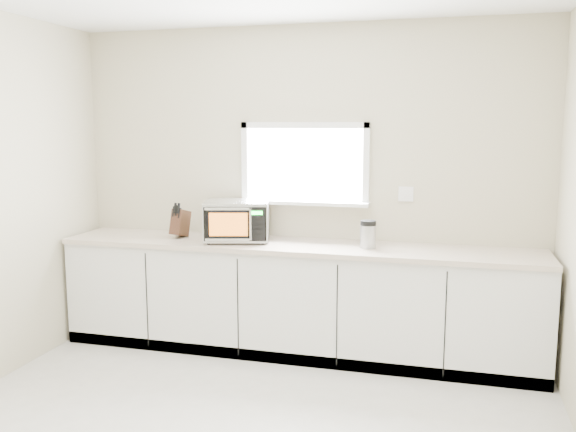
% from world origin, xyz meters
% --- Properties ---
extents(back_wall, '(4.00, 0.17, 2.70)m').
position_xyz_m(back_wall, '(0.00, 2.00, 1.36)').
color(back_wall, '#C0B799').
rests_on(back_wall, ground).
extents(cabinets, '(3.92, 0.60, 0.88)m').
position_xyz_m(cabinets, '(0.00, 1.70, 0.44)').
color(cabinets, silver).
rests_on(cabinets, ground).
extents(countertop, '(3.92, 0.64, 0.04)m').
position_xyz_m(countertop, '(0.00, 1.69, 0.90)').
color(countertop, beige).
rests_on(countertop, cabinets).
extents(microwave, '(0.61, 0.53, 0.34)m').
position_xyz_m(microwave, '(-0.50, 1.69, 1.10)').
color(microwave, black).
rests_on(microwave, countertop).
extents(knife_block, '(0.13, 0.22, 0.30)m').
position_xyz_m(knife_block, '(-1.03, 1.72, 1.05)').
color(knife_block, '#3F2616').
rests_on(knife_block, countertop).
extents(cutting_board, '(0.33, 0.08, 0.33)m').
position_xyz_m(cutting_board, '(-0.55, 1.94, 1.09)').
color(cutting_board, brown).
rests_on(cutting_board, countertop).
extents(coffee_grinder, '(0.13, 0.13, 0.22)m').
position_xyz_m(coffee_grinder, '(0.59, 1.69, 1.03)').
color(coffee_grinder, '#AEB0B5').
rests_on(coffee_grinder, countertop).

